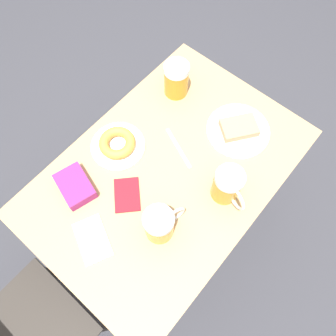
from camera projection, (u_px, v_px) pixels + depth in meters
The scene contains 11 objects.
ground_plane at pixel (168, 223), 1.87m from camera, with size 8.00×8.00×0.00m, color #333338.
table at pixel (168, 178), 1.26m from camera, with size 0.69×1.02×0.74m.
plate_with_cake at pixel (238, 129), 1.25m from camera, with size 0.24×0.24×0.04m.
plate_with_donut at pixel (118, 144), 1.21m from camera, with size 0.20×0.20×0.05m.
beer_mug_left at pixel (160, 224), 1.03m from camera, with size 0.10×0.14×0.15m.
beer_mug_center at pixel (176, 79), 1.27m from camera, with size 0.10×0.14×0.15m.
beer_mug_right at pixel (227, 186), 1.09m from camera, with size 0.14×0.10×0.15m.
napkin_folded at pixel (93, 239), 1.09m from camera, with size 0.18×0.15×0.00m.
fork at pixel (178, 148), 1.23m from camera, with size 0.17×0.08×0.00m.
passport_near_edge at pixel (127, 195), 1.15m from camera, with size 0.15×0.15×0.01m.
blue_pouch at pixel (75, 186), 1.14m from camera, with size 0.16×0.14×0.04m.
Camera 1 is at (-0.31, 0.37, 1.83)m, focal length 35.00 mm.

